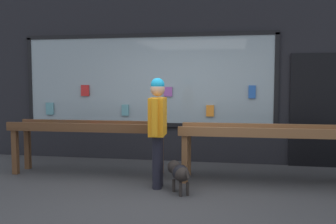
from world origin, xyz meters
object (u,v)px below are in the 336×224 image
display_table_right (264,137)px  person_browsing (158,124)px  display_table_left (88,132)px  small_dog (179,172)px

display_table_right → person_browsing: person_browsing is taller
display_table_left → small_dog: (1.69, -0.82, -0.43)m
display_table_left → person_browsing: person_browsing is taller
display_table_right → person_browsing: (-1.58, -0.60, 0.23)m
person_browsing → small_dog: size_ratio=3.06×
display_table_left → display_table_right: (2.92, -0.00, -0.00)m
small_dog → display_table_right: bearing=-88.8°
display_table_left → person_browsing: (1.33, -0.60, 0.23)m
display_table_left → person_browsing: 1.48m
display_table_left → person_browsing: size_ratio=1.63×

